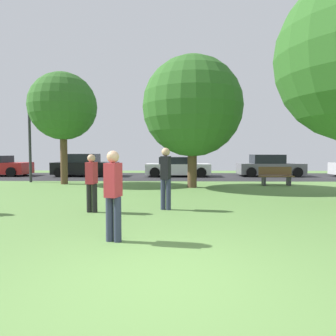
# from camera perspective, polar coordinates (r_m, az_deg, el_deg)

# --- Properties ---
(ground_plane) EXTENTS (44.00, 44.00, 0.00)m
(ground_plane) POSITION_cam_1_polar(r_m,az_deg,el_deg) (4.11, -1.95, -20.50)
(ground_plane) COLOR #5B8442
(road_strip) EXTENTS (44.00, 6.40, 0.01)m
(road_strip) POSITION_cam_1_polar(r_m,az_deg,el_deg) (19.83, 0.63, -1.61)
(road_strip) COLOR #28282B
(road_strip) RESTS_ON ground_plane
(maple_tree_far) EXTENTS (4.52, 4.52, 5.94)m
(maple_tree_far) POSITION_cam_1_polar(r_m,az_deg,el_deg) (13.93, 4.64, 11.46)
(maple_tree_far) COLOR brown
(maple_tree_far) RESTS_ON ground_plane
(oak_tree_left) EXTENTS (3.35, 3.35, 5.58)m
(oak_tree_left) POSITION_cam_1_polar(r_m,az_deg,el_deg) (16.22, -19.25, 10.89)
(oak_tree_left) COLOR brown
(oak_tree_left) RESTS_ON ground_plane
(person_thrower) EXTENTS (0.30, 0.37, 1.66)m
(person_thrower) POSITION_cam_1_polar(r_m,az_deg,el_deg) (5.59, -10.31, -4.42)
(person_thrower) COLOR #2D334C
(person_thrower) RESTS_ON ground_plane
(person_catcher) EXTENTS (0.30, 0.37, 1.75)m
(person_catcher) POSITION_cam_1_polar(r_m,az_deg,el_deg) (8.49, -0.43, -1.40)
(person_catcher) COLOR #2D334C
(person_catcher) RESTS_ON ground_plane
(person_walking) EXTENTS (0.30, 0.35, 1.57)m
(person_walking) POSITION_cam_1_polar(r_m,az_deg,el_deg) (8.39, -14.24, -2.35)
(person_walking) COLOR black
(person_walking) RESTS_ON ground_plane
(parked_car_black) EXTENTS (4.14, 2.09, 1.49)m
(parked_car_black) POSITION_cam_1_polar(r_m,az_deg,el_deg) (20.85, -15.38, 0.37)
(parked_car_black) COLOR black
(parked_car_black) RESTS_ON ground_plane
(parked_car_white) EXTENTS (4.19, 2.06, 1.29)m
(parked_car_white) POSITION_cam_1_polar(r_m,az_deg,el_deg) (19.93, 1.76, 0.14)
(parked_car_white) COLOR white
(parked_car_white) RESTS_ON ground_plane
(parked_car_grey) EXTENTS (4.19, 1.94, 1.44)m
(parked_car_grey) POSITION_cam_1_polar(r_m,az_deg,el_deg) (21.14, 18.62, 0.29)
(parked_car_grey) COLOR slate
(parked_car_grey) RESTS_ON ground_plane
(park_bench) EXTENTS (1.60, 0.45, 0.90)m
(park_bench) POSITION_cam_1_polar(r_m,az_deg,el_deg) (15.55, 19.70, -1.41)
(park_bench) COLOR brown
(park_bench) RESTS_ON ground_plane
(street_lamp_post) EXTENTS (0.14, 0.14, 4.50)m
(street_lamp_post) POSITION_cam_1_polar(r_m,az_deg,el_deg) (17.74, -24.67, 4.81)
(street_lamp_post) COLOR #2D2D33
(street_lamp_post) RESTS_ON ground_plane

